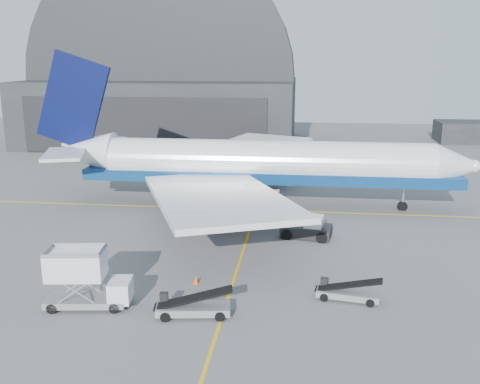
# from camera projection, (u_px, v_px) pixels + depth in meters

# --- Properties ---
(ground) EXTENTS (200.00, 200.00, 0.00)m
(ground) POSITION_uv_depth(u_px,v_px,m) (232.00, 285.00, 39.73)
(ground) COLOR #565659
(ground) RESTS_ON ground
(taxi_lines) EXTENTS (80.00, 42.12, 0.02)m
(taxi_lines) POSITION_uv_depth(u_px,v_px,m) (249.00, 231.00, 51.91)
(taxi_lines) COLOR gold
(taxi_lines) RESTS_ON ground
(hangar) EXTENTS (50.00, 28.30, 28.00)m
(hangar) POSITION_uv_depth(u_px,v_px,m) (163.00, 93.00, 102.32)
(hangar) COLOR black
(hangar) RESTS_ON ground
(distant_bldg_a) EXTENTS (14.00, 8.00, 4.00)m
(distant_bldg_a) POSITION_uv_depth(u_px,v_px,m) (473.00, 142.00, 104.61)
(distant_bldg_a) COLOR black
(distant_bldg_a) RESTS_ON ground
(airliner) EXTENTS (49.33, 47.84, 17.31)m
(airliner) POSITION_uv_depth(u_px,v_px,m) (251.00, 164.00, 59.53)
(airliner) COLOR white
(airliner) RESTS_ON ground
(catering_truck) EXTENTS (5.96, 2.84, 3.94)m
(catering_truck) POSITION_uv_depth(u_px,v_px,m) (84.00, 279.00, 35.83)
(catering_truck) COLOR gray
(catering_truck) RESTS_ON ground
(pushback_tug) EXTENTS (4.94, 3.35, 2.13)m
(pushback_tug) POSITION_uv_depth(u_px,v_px,m) (308.00, 229.00, 49.95)
(pushback_tug) COLOR black
(pushback_tug) RESTS_ON ground
(belt_loader_a) EXTENTS (5.24, 2.36, 1.96)m
(belt_loader_a) POSITION_uv_depth(u_px,v_px,m) (192.00, 307.00, 34.94)
(belt_loader_a) COLOR gray
(belt_loader_a) RESTS_ON ground
(belt_loader_b) EXTENTS (4.66, 2.18, 1.74)m
(belt_loader_b) POSITION_uv_depth(u_px,v_px,m) (347.00, 293.00, 37.24)
(belt_loader_b) COLOR gray
(belt_loader_b) RESTS_ON ground
(traffic_cone) EXTENTS (0.41, 0.41, 0.59)m
(traffic_cone) POSITION_uv_depth(u_px,v_px,m) (196.00, 280.00, 39.92)
(traffic_cone) COLOR #FF5008
(traffic_cone) RESTS_ON ground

